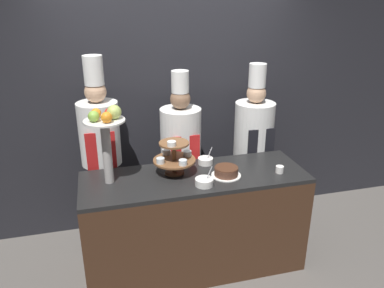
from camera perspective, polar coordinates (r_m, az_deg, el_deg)
wall_back at (r=3.87m, az=-3.05°, el=7.27°), size 10.00×0.06×2.80m
buffet_counter at (r=3.43m, az=0.43°, el=-11.81°), size 1.93×0.65×0.93m
tiered_stand at (r=3.17m, az=-2.74°, el=-1.92°), size 0.36×0.36×0.33m
fruit_pedestal at (r=2.99m, az=-12.96°, el=2.14°), size 0.32×0.32×0.65m
cake_round at (r=3.19m, az=5.23°, el=-4.22°), size 0.25×0.25×0.08m
cup_white at (r=3.32m, az=13.21°, el=-3.79°), size 0.07×0.07×0.06m
serving_bowl_near at (r=3.03m, az=1.88°, el=-5.79°), size 0.15×0.15×0.16m
serving_bowl_far at (r=3.41m, az=2.07°, el=-2.57°), size 0.14×0.14×0.16m
chef_left at (r=3.55m, az=-13.69°, el=-0.93°), size 0.37×0.37×1.90m
chef_center_left at (r=3.66m, az=-1.64°, el=-1.14°), size 0.39×0.39×1.73m
chef_center_right at (r=3.89m, az=9.30°, el=0.06°), size 0.40×0.40×1.76m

